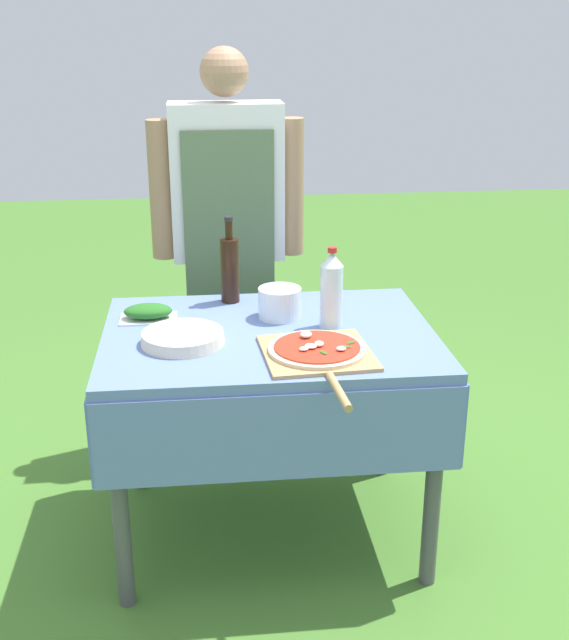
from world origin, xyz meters
name	(u,v)px	position (x,y,z in m)	size (l,w,h in m)	color
ground_plane	(270,529)	(0.00, 0.00, 0.00)	(12.00, 12.00, 0.00)	#477A2D
prep_table	(269,363)	(0.00, 0.00, 0.67)	(1.12, 0.83, 0.78)	#607AB7
person_cook	(228,221)	(-0.10, 0.74, 0.98)	(0.63, 0.21, 1.67)	#4C4C51
pizza_on_peel	(318,352)	(0.13, -0.22, 0.79)	(0.36, 0.57, 0.05)	tan
oil_bottle	(230,268)	(-0.11, 0.32, 0.91)	(0.07, 0.07, 0.32)	black
water_bottle	(331,290)	(0.21, 0.02, 0.91)	(0.08, 0.08, 0.28)	silver
herb_container	(148,312)	(-0.41, 0.16, 0.81)	(0.20, 0.12, 0.06)	silver
mixing_tub	(280,303)	(0.05, 0.14, 0.83)	(0.15, 0.15, 0.11)	silver
plate_stack	(183,338)	(-0.28, -0.07, 0.80)	(0.27, 0.27, 0.04)	beige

